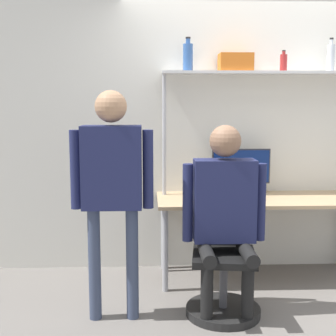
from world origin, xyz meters
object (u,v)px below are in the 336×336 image
object	(u,v)px
laptop	(205,194)
person_standing	(112,175)
cell_phone	(232,201)
person_seated	(225,205)
storage_box	(235,62)
bottle_red	(284,62)
office_chair	(223,276)
bottle_clear	(331,57)
bottle_blue	(188,57)
monitor	(241,169)

from	to	relation	value
laptop	person_standing	bearing A→B (deg)	-139.86
cell_phone	person_seated	size ratio (longest dim) A/B	0.11
cell_phone	storage_box	distance (m)	1.24
person_seated	bottle_red	size ratio (longest dim) A/B	7.63
office_chair	bottle_red	xyz separation A→B (m)	(0.65, 0.88, 1.65)
laptop	person_seated	size ratio (longest dim) A/B	0.22
person_standing	storage_box	size ratio (longest dim) A/B	5.69
office_chair	storage_box	size ratio (longest dim) A/B	3.16
bottle_red	storage_box	distance (m)	0.43
person_standing	bottle_clear	size ratio (longest dim) A/B	5.63
laptop	storage_box	size ratio (longest dim) A/B	1.07
person_seated	bottle_blue	distance (m)	1.48
monitor	bottle_clear	xyz separation A→B (m)	(0.79, 0.01, 1.01)
bottle_red	bottle_clear	world-z (taller)	bottle_clear
laptop	bottle_clear	world-z (taller)	bottle_clear
office_chair	bottle_blue	distance (m)	1.92
laptop	bottle_red	world-z (taller)	bottle_red
laptop	office_chair	bearing A→B (deg)	-82.36
monitor	storage_box	distance (m)	0.96
person_standing	bottle_clear	world-z (taller)	bottle_clear
bottle_blue	bottle_clear	size ratio (longest dim) A/B	1.00
person_standing	bottle_red	world-z (taller)	bottle_red
laptop	bottle_red	distance (m)	1.39
person_seated	bottle_blue	size ratio (longest dim) A/B	4.79
bottle_clear	office_chair	bearing A→B (deg)	-140.75
person_standing	storage_box	bearing A→B (deg)	42.37
office_chair	bottle_clear	size ratio (longest dim) A/B	3.13
office_chair	person_standing	bearing A→B (deg)	-175.47
cell_phone	monitor	bearing A→B (deg)	67.18
office_chair	person_seated	distance (m)	0.56
monitor	office_chair	size ratio (longest dim) A/B	0.58
bottle_blue	storage_box	xyz separation A→B (m)	(0.43, 0.00, -0.05)
person_seated	storage_box	size ratio (longest dim) A/B	4.85
storage_box	laptop	bearing A→B (deg)	-132.64
bottle_blue	bottle_red	bearing A→B (deg)	0.00
person_standing	bottle_clear	distance (m)	2.31
person_seated	person_standing	distance (m)	0.84
bottle_clear	storage_box	world-z (taller)	bottle_clear
person_seated	storage_box	bearing A→B (deg)	76.39
monitor	bottle_red	world-z (taller)	bottle_red
monitor	person_seated	distance (m)	0.97
monitor	bottle_clear	bearing A→B (deg)	0.95
laptop	bottle_blue	size ratio (longest dim) A/B	1.06
bottle_clear	cell_phone	bearing A→B (deg)	-160.05
laptop	bottle_blue	distance (m)	1.23
laptop	person_standing	xyz separation A→B (m)	(-0.74, -0.63, 0.27)
bottle_red	bottle_blue	bearing A→B (deg)	-180.00
bottle_blue	monitor	bearing A→B (deg)	-1.51
laptop	cell_phone	distance (m)	0.24
laptop	cell_phone	world-z (taller)	laptop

